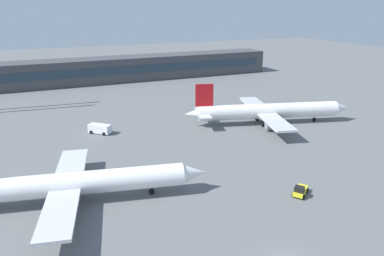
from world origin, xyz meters
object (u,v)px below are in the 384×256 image
at_px(airplane_mid, 269,111).
at_px(baggage_tug_yellow, 300,191).
at_px(service_van_white, 100,129).
at_px(airplane_near, 74,184).

xyz_separation_m(airplane_mid, baggage_tug_yellow, (-16.42, -31.72, -2.36)).
relative_size(airplane_mid, service_van_white, 8.05).
relative_size(baggage_tug_yellow, service_van_white, 0.74).
xyz_separation_m(airplane_near, service_van_white, (8.64, 29.26, -1.85)).
xyz_separation_m(airplane_near, airplane_mid, (48.16, 19.98, 0.19)).
height_order(baggage_tug_yellow, service_van_white, service_van_white).
distance_m(airplane_near, service_van_white, 30.56).
relative_size(airplane_near, airplane_mid, 0.95).
distance_m(airplane_mid, baggage_tug_yellow, 35.80).
height_order(airplane_near, baggage_tug_yellow, airplane_near).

